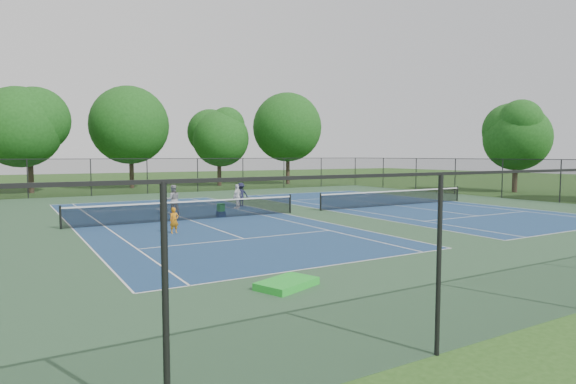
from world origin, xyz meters
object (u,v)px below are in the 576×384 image
tree_back_a (29,123)px  instructor (173,200)px  bystander_a (237,196)px  bystander_b (241,194)px  ball_hopper (221,207)px  tree_back_d (288,124)px  tree_side_f (516,133)px  child_player (174,220)px  ball_crate (221,214)px  tree_back_c (219,135)px  tree_back_b (130,122)px

tree_back_a → instructor: bearing=-74.4°
tree_back_a → bystander_a: tree_back_a is taller
bystander_b → ball_hopper: bearing=59.8°
bystander_b → tree_back_d: bearing=-121.6°
tree_side_f → bystander_a: 27.03m
bystander_a → ball_hopper: bystander_a is taller
instructor → ball_hopper: (1.91, -2.23, -0.32)m
tree_back_a → child_player: tree_back_a is taller
bystander_a → tree_side_f: bearing=144.6°
tree_back_d → tree_back_a: bearing=-180.0°
child_player → ball_hopper: size_ratio=2.61×
ball_crate → tree_back_c: bearing=67.6°
tree_back_a → bystander_b: 22.82m
child_player → bystander_a: size_ratio=0.73×
instructor → ball_hopper: instructor is taller
bystander_a → tree_back_c: bearing=-143.7°
bystander_a → tree_back_a: bearing=-96.9°
instructor → bystander_a: instructor is taller
tree_back_c → ball_hopper: tree_back_c is taller
tree_back_b → instructor: (-3.04, -23.37, -5.76)m
tree_side_f → ball_crate: bearing=-174.9°
tree_back_a → child_player: bearing=-81.6°
bystander_a → ball_hopper: 4.14m
instructor → bystander_b: (5.14, 2.15, -0.07)m
ball_crate → ball_hopper: size_ratio=0.99×
tree_back_c → bystander_a: (-7.64, -21.30, -4.73)m
tree_back_a → ball_hopper: (7.87, -23.60, -5.52)m
tree_back_c → tree_side_f: tree_back_c is taller
tree_back_d → ball_hopper: tree_back_d is taller
ball_hopper → ball_crate: bearing=0.0°
ball_crate → bystander_a: bearing=53.0°
child_player → ball_crate: 5.56m
bystander_a → ball_crate: bystander_a is taller
child_player → bystander_a: bystander_a is taller
ball_hopper → tree_back_a: bearing=108.4°
ball_hopper → instructor: bearing=130.6°
tree_back_c → ball_crate: size_ratio=20.11×
tree_back_a → tree_back_b: bearing=12.5°
tree_back_d → tree_side_f: (11.00, -21.00, -1.57)m
tree_back_b → ball_crate: 26.42m
tree_back_c → tree_back_d: (8.00, -1.00, 1.34)m
bystander_a → instructor: bearing=-20.3°
tree_side_f → tree_back_d: bearing=117.6°
tree_back_b → bystander_b: 22.11m
tree_back_c → ball_hopper: size_ratio=19.94×
tree_back_b → tree_side_f: bearing=-39.4°
tree_back_b → child_player: size_ratio=9.13×
bystander_b → ball_crate: 5.48m
tree_back_d → ball_crate: size_ratio=24.82×
ball_crate → ball_hopper: ball_hopper is taller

